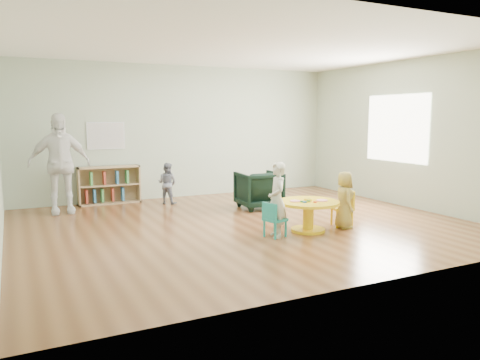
{
  "coord_description": "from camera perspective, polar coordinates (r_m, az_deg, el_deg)",
  "views": [
    {
      "loc": [
        -3.32,
        -6.6,
        1.73
      ],
      "look_at": [
        -0.23,
        -0.3,
        0.77
      ],
      "focal_mm": 35.0,
      "sensor_mm": 36.0,
      "label": 1
    }
  ],
  "objects": [
    {
      "name": "bookshelf",
      "position": [
        9.71,
        -15.75,
        -0.62
      ],
      "size": [
        1.2,
        0.3,
        0.75
      ],
      "color": "#A2835A",
      "rests_on": "ground"
    },
    {
      "name": "child_left",
      "position": [
        6.73,
        4.55,
        -2.42
      ],
      "size": [
        0.36,
        0.45,
        1.09
      ],
      "primitive_type": "imported",
      "rotation": [
        0.0,
        0.0,
        -1.85
      ],
      "color": "silver",
      "rests_on": "ground"
    },
    {
      "name": "activity_table",
      "position": [
        7.16,
        8.34,
        -3.68
      ],
      "size": [
        0.93,
        0.93,
        0.51
      ],
      "rotation": [
        0.0,
        0.0,
        -0.25
      ],
      "color": "yellow",
      "rests_on": "ground"
    },
    {
      "name": "kid_chair_left",
      "position": [
        6.75,
        4.08,
        -4.72
      ],
      "size": [
        0.34,
        0.34,
        0.51
      ],
      "rotation": [
        0.0,
        0.0,
        -1.29
      ],
      "color": "teal",
      "rests_on": "ground"
    },
    {
      "name": "armchair",
      "position": [
        8.86,
        2.29,
        -1.21
      ],
      "size": [
        0.81,
        0.83,
        0.7
      ],
      "primitive_type": "imported",
      "rotation": [
        0.0,
        0.0,
        3.06
      ],
      "color": "black",
      "rests_on": "ground"
    },
    {
      "name": "room",
      "position": [
        7.4,
        0.66,
        9.01
      ],
      "size": [
        7.1,
        7.0,
        2.8
      ],
      "color": "brown",
      "rests_on": "ground"
    },
    {
      "name": "kid_chair_right",
      "position": [
        7.61,
        12.63,
        -3.21
      ],
      "size": [
        0.38,
        0.38,
        0.57
      ],
      "rotation": [
        0.0,
        0.0,
        1.27
      ],
      "color": "yellow",
      "rests_on": "ground"
    },
    {
      "name": "adult_caretaker",
      "position": [
        8.93,
        -21.17,
        1.88
      ],
      "size": [
        1.05,
        0.44,
        1.8
      ],
      "primitive_type": "imported",
      "rotation": [
        0.0,
        0.0,
        -0.0
      ],
      "color": "white",
      "rests_on": "ground"
    },
    {
      "name": "toddler",
      "position": [
        9.4,
        -8.86,
        -0.41
      ],
      "size": [
        0.5,
        0.5,
        0.82
      ],
      "primitive_type": "imported",
      "rotation": [
        0.0,
        0.0,
        2.36
      ],
      "color": "#17203A",
      "rests_on": "ground"
    },
    {
      "name": "child_right",
      "position": [
        7.45,
        12.59,
        -2.37
      ],
      "size": [
        0.41,
        0.5,
        0.89
      ],
      "primitive_type": "imported",
      "rotation": [
        0.0,
        0.0,
        1.25
      ],
      "color": "yellow",
      "rests_on": "ground"
    },
    {
      "name": "alphabet_poster",
      "position": [
        9.74,
        -16.02,
        5.22
      ],
      "size": [
        0.74,
        0.01,
        0.54
      ],
      "color": "silver",
      "rests_on": "ground"
    }
  ]
}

